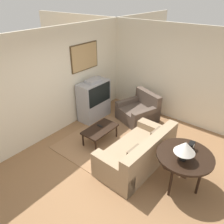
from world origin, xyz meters
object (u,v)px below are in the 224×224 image
object	(u,v)px
tv	(94,100)
console_table	(185,158)
coffee_table	(100,130)
armchair	(139,112)
mantel_clock	(191,146)
couch	(138,153)
table_lamp	(185,147)

from	to	relation	value
tv	console_table	world-z (taller)	tv
coffee_table	console_table	size ratio (longest dim) A/B	0.87
armchair	mantel_clock	bearing A→B (deg)	-15.36
tv	coffee_table	distance (m)	1.26
coffee_table	mantel_clock	world-z (taller)	mantel_clock
mantel_clock	tv	bearing A→B (deg)	77.53
couch	table_lamp	xyz separation A→B (m)	(-0.14, -1.00, 0.75)
tv	couch	bearing A→B (deg)	-113.21
armchair	coffee_table	world-z (taller)	armchair
table_lamp	mantel_clock	world-z (taller)	table_lamp
console_table	mantel_clock	world-z (taller)	mantel_clock
couch	armchair	world-z (taller)	couch
armchair	coffee_table	size ratio (longest dim) A/B	1.35
table_lamp	mantel_clock	distance (m)	0.41
mantel_clock	table_lamp	bearing A→B (deg)	179.88
couch	armchair	distance (m)	1.93
couch	console_table	distance (m)	1.06
console_table	table_lamp	bearing A→B (deg)	-175.42
tv	coffee_table	xyz separation A→B (m)	(-0.81, -0.94, -0.24)
couch	coffee_table	world-z (taller)	couch
armchair	table_lamp	size ratio (longest dim) A/B	3.15
coffee_table	mantel_clock	bearing A→B (deg)	-87.03
armchair	couch	bearing A→B (deg)	-38.33
armchair	table_lamp	distance (m)	2.80
console_table	mantel_clock	bearing A→B (deg)	-3.77
armchair	console_table	xyz separation A→B (m)	(-1.61, -2.01, 0.43)
couch	mantel_clock	bearing A→B (deg)	104.97
table_lamp	mantel_clock	size ratio (longest dim) A/B	2.31
coffee_table	mantel_clock	xyz separation A→B (m)	(0.11, -2.20, 0.50)
table_lamp	coffee_table	bearing A→B (deg)	83.57
tv	armchair	xyz separation A→B (m)	(0.71, -1.11, -0.32)
tv	mantel_clock	world-z (taller)	tv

